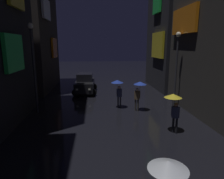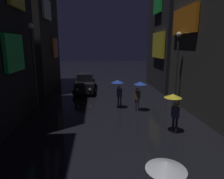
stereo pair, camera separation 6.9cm
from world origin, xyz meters
The scene contains 9 objects.
building_left_far centered at (-7.49, 22.28, 7.84)m, with size 4.25×8.55×15.68m.
building_right_far centered at (7.48, 21.50, 8.50)m, with size 4.25×7.00×16.98m.
pedestrian_foreground_left_clear centered at (0.49, 4.06, 1.67)m, with size 0.90×0.90×2.12m.
pedestrian_foreground_right_yellow centered at (3.08, 9.94, 1.67)m, with size 0.90×0.90×2.12m.
pedestrian_far_right_blue centered at (0.69, 14.47, 1.67)m, with size 0.90×0.90×2.12m.
pedestrian_midstreet_left_blue centered at (2.07, 13.68, 1.67)m, with size 0.90×0.90×2.12m.
car_distant centered at (-1.94, 19.71, 0.93)m, with size 2.37×4.21×1.92m.
streetlamp_right_far centered at (5.00, 14.48, 3.45)m, with size 0.36×0.36×5.51m.
streetlamp_left_far centered at (-5.00, 13.92, 3.69)m, with size 0.36×0.36×5.97m.
Camera 2 is at (-0.94, 0.30, 4.55)m, focal length 32.00 mm.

